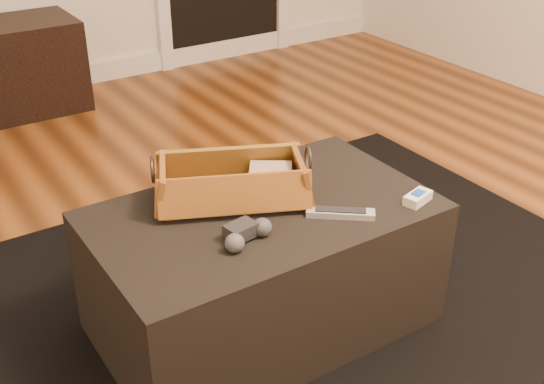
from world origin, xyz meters
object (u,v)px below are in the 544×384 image
cream_gadget (418,198)px  game_controller (246,233)px  tv_remote (225,195)px  wicker_basket (232,184)px  ottoman (263,268)px  silver_remote (341,213)px

cream_gadget → game_controller: bearing=170.1°
tv_remote → wicker_basket: (0.03, 0.01, 0.03)m
ottoman → silver_remote: size_ratio=5.52×
game_controller → silver_remote: bearing=-6.2°
game_controller → cream_gadget: size_ratio=1.63×
game_controller → silver_remote: game_controller is taller
tv_remote → game_controller: 0.22m
ottoman → game_controller: 0.30m
tv_remote → cream_gadget: size_ratio=2.35×
tv_remote → silver_remote: bearing=-27.0°
wicker_basket → game_controller: bearing=-111.3°
tv_remote → silver_remote: tv_remote is taller
ottoman → tv_remote: size_ratio=4.14×
tv_remote → cream_gadget: tv_remote is taller
tv_remote → cream_gadget: (0.48, -0.31, -0.01)m
ottoman → tv_remote: tv_remote is taller
ottoman → wicker_basket: (-0.05, 0.09, 0.26)m
tv_remote → cream_gadget: 0.57m
ottoman → cream_gadget: (0.41, -0.22, 0.23)m
ottoman → cream_gadget: bearing=-28.0°
ottoman → cream_gadget: size_ratio=9.72×
silver_remote → cream_gadget: (0.24, -0.06, 0.01)m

